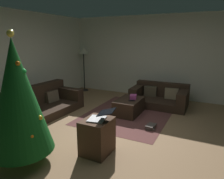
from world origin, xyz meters
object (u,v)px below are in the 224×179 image
Objects in this scene: laptop at (100,116)px; book_stack at (151,127)px; ottoman at (129,106)px; christmas_tree at (18,97)px; couch_right at (160,97)px; gift_box at (133,97)px; side_table at (97,136)px; corner_lamp at (83,54)px; tv_remote at (132,101)px; couch_left at (43,104)px.

laptop reaches higher than book_stack.
laptop is at bearing 160.58° from book_stack.
laptop is (-1.94, -0.29, 0.46)m from ottoman.
ottoman is at bearing -13.44° from christmas_tree.
laptop is at bearing 84.55° from couch_right.
christmas_tree reaches higher than gift_box.
laptop is (-3.00, 0.24, 0.40)m from couch_right.
gift_box is at bearing 5.81° from laptop.
couch_right is 3.02m from side_table.
gift_box is 2.04m from laptop.
corner_lamp reaches higher than couch_right.
tv_remote is 0.27× the size of side_table.
side_table is at bearing -175.90° from gift_box.
gift_box reaches higher than tv_remote.
laptop reaches higher than gift_box.
couch_left is 2.41m from side_table.
tv_remote is at bearing -16.28° from christmas_tree.
christmas_tree is at bearing 129.23° from laptop.
laptop is 0.30× the size of corner_lamp.
ottoman is 2.02m from laptop.
corner_lamp is at bearing 26.41° from tv_remote.
couch_left reaches higher than side_table.
christmas_tree reaches higher than couch_right.
tv_remote is at bearing -170.98° from gift_box.
side_table is (0.75, -0.87, -0.76)m from christmas_tree.
couch_right reaches higher than tv_remote.
couch_left is at bearing 65.73° from side_table.
couch_left reaches higher than tv_remote.
corner_lamp is (2.14, 3.15, 1.32)m from book_stack.
couch_right is 1.69m from book_stack.
ottoman is 4.48× the size of gift_box.
christmas_tree is (-3.76, 1.18, 0.81)m from couch_right.
couch_left is 9.93× the size of gift_box.
gift_box is at bearing 118.79° from couch_left.
couch_right reaches higher than gift_box.
tv_remote is at bearing 69.41° from couch_right.
christmas_tree is 4.19× the size of laptop.
corner_lamp is at bearing 37.61° from laptop.
couch_right is 9.60× the size of tv_remote.
side_table is at bearing 83.44° from couch_right.
couch_right is at bearing -99.33° from corner_lamp.
gift_box is 1.04m from book_stack.
christmas_tree is at bearing 165.34° from gift_box.
laptop is at bearing 155.17° from tv_remote.
side_table is at bearing 153.29° from tv_remote.
laptop is at bearing -174.19° from gift_box.
corner_lamp is (2.50, 0.42, 1.09)m from couch_left.
couch_left reaches higher than ottoman.
corner_lamp reaches higher than side_table.
laptop is 4.44m from corner_lamp.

